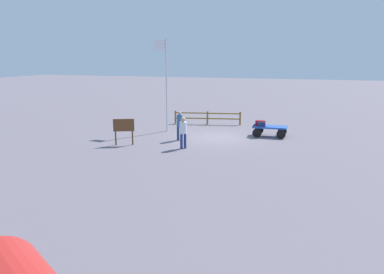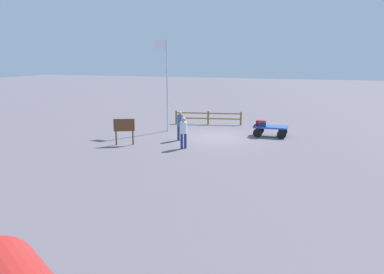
{
  "view_description": "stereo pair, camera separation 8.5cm",
  "coord_description": "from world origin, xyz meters",
  "px_view_note": "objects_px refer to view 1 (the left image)",
  "views": [
    {
      "loc": [
        -5.34,
        22.04,
        4.89
      ],
      "look_at": [
        -0.31,
        6.0,
        1.27
      ],
      "focal_mm": 35.79,
      "sensor_mm": 36.0,
      "label": 1
    },
    {
      "loc": [
        -5.42,
        22.02,
        4.89
      ],
      "look_at": [
        -0.31,
        6.0,
        1.27
      ],
      "focal_mm": 35.79,
      "sensor_mm": 36.0,
      "label": 2
    }
  ],
  "objects_px": {
    "worker_lead": "(180,124)",
    "flagpole": "(165,78)",
    "worker_trailing": "(183,130)",
    "luggage_cart": "(270,129)",
    "suitcase_tan": "(261,124)",
    "signboard": "(124,127)",
    "suitcase_dark": "(260,123)",
    "suitcase_maroon": "(260,123)"
  },
  "relations": [
    {
      "from": "suitcase_tan",
      "to": "suitcase_dark",
      "type": "bearing_deg",
      "value": -62.71
    },
    {
      "from": "suitcase_tan",
      "to": "signboard",
      "type": "distance_m",
      "value": 8.24
    },
    {
      "from": "luggage_cart",
      "to": "suitcase_dark",
      "type": "distance_m",
      "value": 0.67
    },
    {
      "from": "suitcase_maroon",
      "to": "suitcase_tan",
      "type": "bearing_deg",
      "value": 105.63
    },
    {
      "from": "suitcase_dark",
      "to": "worker_trailing",
      "type": "distance_m",
      "value": 5.58
    },
    {
      "from": "suitcase_maroon",
      "to": "signboard",
      "type": "bearing_deg",
      "value": 36.1
    },
    {
      "from": "suitcase_tan",
      "to": "worker_trailing",
      "type": "distance_m",
      "value": 5.53
    },
    {
      "from": "signboard",
      "to": "suitcase_tan",
      "type": "bearing_deg",
      "value": -147.5
    },
    {
      "from": "suitcase_dark",
      "to": "worker_trailing",
      "type": "xyz_separation_m",
      "value": [
        3.49,
        4.35,
        0.21
      ]
    },
    {
      "from": "worker_lead",
      "to": "flagpole",
      "type": "height_order",
      "value": "flagpole"
    },
    {
      "from": "suitcase_maroon",
      "to": "flagpole",
      "type": "distance_m",
      "value": 6.61
    },
    {
      "from": "suitcase_dark",
      "to": "suitcase_tan",
      "type": "distance_m",
      "value": 0.15
    },
    {
      "from": "suitcase_tan",
      "to": "flagpole",
      "type": "xyz_separation_m",
      "value": [
        6.17,
        0.05,
        2.64
      ]
    },
    {
      "from": "flagpole",
      "to": "signboard",
      "type": "height_order",
      "value": "flagpole"
    },
    {
      "from": "flagpole",
      "to": "worker_trailing",
      "type": "bearing_deg",
      "value": 122.08
    },
    {
      "from": "suitcase_maroon",
      "to": "signboard",
      "type": "xyz_separation_m",
      "value": [
        6.8,
        4.96,
        0.21
      ]
    },
    {
      "from": "suitcase_dark",
      "to": "signboard",
      "type": "distance_m",
      "value": 8.25
    },
    {
      "from": "flagpole",
      "to": "signboard",
      "type": "distance_m",
      "value": 5.06
    },
    {
      "from": "luggage_cart",
      "to": "signboard",
      "type": "bearing_deg",
      "value": 32.34
    },
    {
      "from": "worker_trailing",
      "to": "luggage_cart",
      "type": "bearing_deg",
      "value": -131.94
    },
    {
      "from": "suitcase_dark",
      "to": "suitcase_tan",
      "type": "height_order",
      "value": "suitcase_dark"
    },
    {
      "from": "suitcase_maroon",
      "to": "signboard",
      "type": "relative_size",
      "value": 0.4
    },
    {
      "from": "suitcase_tan",
      "to": "flagpole",
      "type": "height_order",
      "value": "flagpole"
    },
    {
      "from": "worker_lead",
      "to": "worker_trailing",
      "type": "xyz_separation_m",
      "value": [
        -0.85,
        1.87,
        0.03
      ]
    },
    {
      "from": "flagpole",
      "to": "luggage_cart",
      "type": "bearing_deg",
      "value": -177.13
    },
    {
      "from": "suitcase_tan",
      "to": "signboard",
      "type": "relative_size",
      "value": 0.36
    },
    {
      "from": "luggage_cart",
      "to": "suitcase_dark",
      "type": "height_order",
      "value": "suitcase_dark"
    },
    {
      "from": "suitcase_tan",
      "to": "flagpole",
      "type": "distance_m",
      "value": 6.72
    },
    {
      "from": "suitcase_dark",
      "to": "suitcase_maroon",
      "type": "distance_m",
      "value": 0.41
    },
    {
      "from": "suitcase_dark",
      "to": "suitcase_maroon",
      "type": "bearing_deg",
      "value": -78.51
    },
    {
      "from": "suitcase_maroon",
      "to": "suitcase_dark",
      "type": "bearing_deg",
      "value": 101.49
    },
    {
      "from": "worker_trailing",
      "to": "suitcase_maroon",
      "type": "bearing_deg",
      "value": -125.67
    },
    {
      "from": "worker_lead",
      "to": "suitcase_maroon",
      "type": "bearing_deg",
      "value": -145.94
    },
    {
      "from": "luggage_cart",
      "to": "flagpole",
      "type": "height_order",
      "value": "flagpole"
    },
    {
      "from": "luggage_cart",
      "to": "flagpole",
      "type": "distance_m",
      "value": 7.29
    },
    {
      "from": "suitcase_tan",
      "to": "worker_trailing",
      "type": "xyz_separation_m",
      "value": [
        3.56,
        4.22,
        0.23
      ]
    },
    {
      "from": "worker_trailing",
      "to": "signboard",
      "type": "relative_size",
      "value": 1.16
    },
    {
      "from": "suitcase_dark",
      "to": "worker_lead",
      "type": "bearing_deg",
      "value": 29.72
    },
    {
      "from": "suitcase_dark",
      "to": "flagpole",
      "type": "bearing_deg",
      "value": 1.72
    },
    {
      "from": "suitcase_maroon",
      "to": "worker_lead",
      "type": "relative_size",
      "value": 0.34
    },
    {
      "from": "suitcase_maroon",
      "to": "suitcase_tan",
      "type": "height_order",
      "value": "suitcase_tan"
    },
    {
      "from": "worker_lead",
      "to": "flagpole",
      "type": "distance_m",
      "value": 3.79
    }
  ]
}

